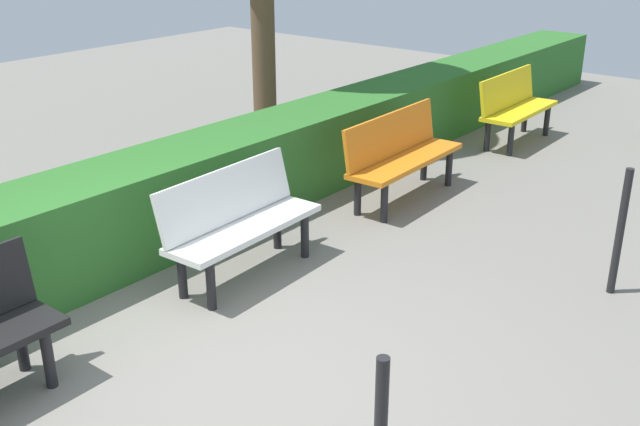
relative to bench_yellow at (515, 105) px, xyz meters
The scene contains 6 objects.
ground_plane 6.07m from the bench_yellow, ahead, with size 21.63×21.63×0.00m, color gray.
bench_yellow is the anchor object (origin of this frame).
bench_orange 2.55m from the bench_yellow, ahead, with size 1.58×0.50×0.86m.
bench_white 4.78m from the bench_yellow, ahead, with size 1.43×0.52×0.86m.
hedge_row 5.01m from the bench_yellow, 11.49° to the right, with size 17.63×0.78×0.81m, color #2D6B28.
railing_post_mid 4.00m from the bench_yellow, 36.23° to the left, with size 0.06×0.06×1.00m, color black.
Camera 1 is at (2.60, 2.92, 2.73)m, focal length 41.98 mm.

